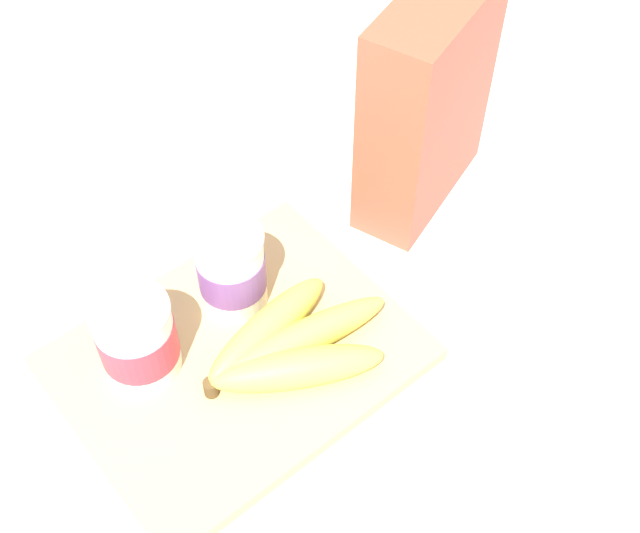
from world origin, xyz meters
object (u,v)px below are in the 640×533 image
object	(u,v)px
cutting_board	(237,358)
cereal_box	(427,104)
yogurt_cup_front	(137,338)
banana_bunch	(289,346)
yogurt_cup_back	(231,270)

from	to	relation	value
cutting_board	cereal_box	size ratio (longest dim) A/B	1.28
cereal_box	yogurt_cup_front	xyz separation A→B (m)	(-0.37, -0.01, -0.06)
cutting_board	banana_bunch	world-z (taller)	banana_bunch
cutting_board	cereal_box	bearing A→B (deg)	11.36
cereal_box	banana_bunch	xyz separation A→B (m)	(-0.26, -0.09, -0.09)
cutting_board	cereal_box	xyz separation A→B (m)	(0.29, 0.06, 0.11)
yogurt_cup_back	cereal_box	bearing A→B (deg)	1.37
cereal_box	yogurt_cup_back	bearing A→B (deg)	162.15
yogurt_cup_back	banana_bunch	distance (m)	0.09
cutting_board	cereal_box	world-z (taller)	cereal_box
cereal_box	banana_bunch	distance (m)	0.29
yogurt_cup_back	banana_bunch	size ratio (longest dim) A/B	0.49
yogurt_cup_front	banana_bunch	size ratio (longest dim) A/B	0.44
cereal_box	yogurt_cup_back	size ratio (longest dim) A/B	2.59
cutting_board	yogurt_cup_back	xyz separation A→B (m)	(0.04, 0.05, 0.06)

